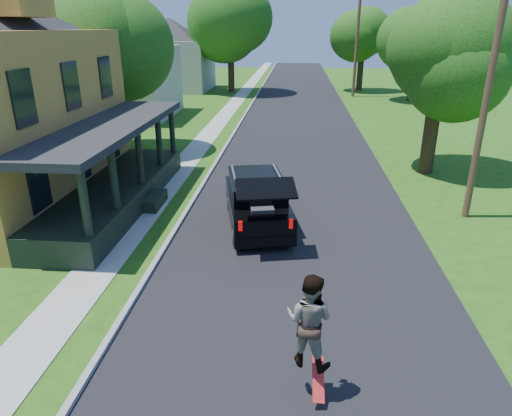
# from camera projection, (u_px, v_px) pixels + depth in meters

# --- Properties ---
(ground) EXTENTS (140.00, 140.00, 0.00)m
(ground) POSITION_uv_depth(u_px,v_px,m) (298.00, 302.00, 11.22)
(ground) COLOR #235010
(ground) RESTS_ON ground
(street) EXTENTS (8.00, 120.00, 0.02)m
(street) POSITION_uv_depth(u_px,v_px,m) (298.00, 131.00, 29.74)
(street) COLOR black
(street) RESTS_ON ground
(curb) EXTENTS (0.15, 120.00, 0.12)m
(curb) POSITION_uv_depth(u_px,v_px,m) (237.00, 130.00, 30.06)
(curb) COLOR gray
(curb) RESTS_ON ground
(sidewalk) EXTENTS (1.30, 120.00, 0.03)m
(sidewalk) POSITION_uv_depth(u_px,v_px,m) (213.00, 129.00, 30.18)
(sidewalk) COLOR #9B9B93
(sidewalk) RESTS_ON ground
(front_walk) EXTENTS (6.50, 1.20, 0.03)m
(front_walk) POSITION_uv_depth(u_px,v_px,m) (50.00, 203.00, 17.54)
(front_walk) COLOR #9B9B93
(front_walk) RESTS_ON ground
(neighbor_house_mid) EXTENTS (12.78, 12.78, 8.30)m
(neighbor_house_mid) POSITION_uv_depth(u_px,v_px,m) (113.00, 58.00, 32.97)
(neighbor_house_mid) COLOR #B1AF9D
(neighbor_house_mid) RESTS_ON ground
(neighbor_house_far) EXTENTS (12.78, 12.78, 8.30)m
(neighbor_house_far) POSITION_uv_depth(u_px,v_px,m) (170.00, 49.00, 47.78)
(neighbor_house_far) COLOR #B1AF9D
(neighbor_house_far) RESTS_ON ground
(black_suv) EXTENTS (2.71, 5.08, 2.25)m
(black_suv) POSITION_uv_depth(u_px,v_px,m) (257.00, 201.00, 15.28)
(black_suv) COLOR black
(black_suv) RESTS_ON ground
(skateboarder) EXTENTS (1.06, 0.95, 1.79)m
(skateboarder) POSITION_uv_depth(u_px,v_px,m) (309.00, 320.00, 7.95)
(skateboarder) COLOR black
(skateboarder) RESTS_ON ground
(skateboard) EXTENTS (0.23, 0.70, 0.54)m
(skateboard) POSITION_uv_depth(u_px,v_px,m) (318.00, 380.00, 8.19)
(skateboard) COLOR #B9100F
(skateboard) RESTS_ON ground
(tree_left_mid) EXTENTS (6.62, 6.82, 8.25)m
(tree_left_mid) POSITION_uv_depth(u_px,v_px,m) (107.00, 46.00, 23.34)
(tree_left_mid) COLOR black
(tree_left_mid) RESTS_ON ground
(tree_left_far) EXTENTS (8.29, 8.39, 11.16)m
(tree_left_far) POSITION_uv_depth(u_px,v_px,m) (230.00, 17.00, 44.89)
(tree_left_far) COLOR black
(tree_left_far) RESTS_ON ground
(tree_right_near) EXTENTS (6.84, 6.40, 8.06)m
(tree_right_near) POSITION_uv_depth(u_px,v_px,m) (440.00, 55.00, 19.37)
(tree_right_near) COLOR black
(tree_right_near) RESTS_ON ground
(tree_right_mid) EXTENTS (6.66, 6.49, 8.30)m
(tree_right_mid) POSITION_uv_depth(u_px,v_px,m) (416.00, 40.00, 40.06)
(tree_right_mid) COLOR black
(tree_right_mid) RESTS_ON ground
(tree_right_far) EXTENTS (6.24, 5.85, 8.73)m
(tree_right_far) POSITION_uv_depth(u_px,v_px,m) (363.00, 31.00, 46.77)
(tree_right_far) COLOR black
(tree_right_far) RESTS_ON ground
(utility_pole_near) EXTENTS (1.42, 0.41, 7.83)m
(utility_pole_near) POSITION_uv_depth(u_px,v_px,m) (486.00, 102.00, 14.81)
(utility_pole_near) COLOR #4A3622
(utility_pole_near) RESTS_ON ground
(utility_pole_far) EXTENTS (1.77, 0.46, 10.11)m
(utility_pole_far) POSITION_uv_depth(u_px,v_px,m) (357.00, 39.00, 42.43)
(utility_pole_far) COLOR #4A3622
(utility_pole_far) RESTS_ON ground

